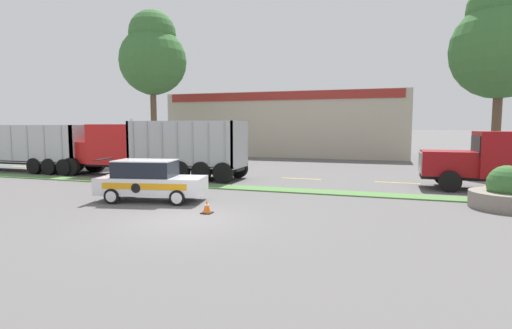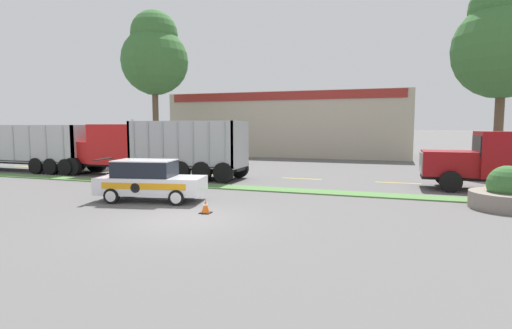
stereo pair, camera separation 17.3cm
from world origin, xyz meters
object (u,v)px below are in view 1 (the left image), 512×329
Objects in this scene: dump_truck_mid at (3,148)px; stone_planter at (507,194)px; dump_truck_trail at (135,149)px; traffic_cone at (207,207)px; rally_car at (150,180)px.

dump_truck_mid is 4.68× the size of stone_planter.
dump_truck_mid is at bearing -179.67° from dump_truck_trail.
dump_truck_mid reaches higher than stone_planter.
traffic_cone is (-10.45, -4.44, -0.33)m from stone_planter.
rally_car reaches higher than stone_planter.
traffic_cone is at bearing -43.18° from dump_truck_trail.
rally_car is 9.45× the size of traffic_cone.
dump_truck_trail is 12.25m from traffic_cone.
traffic_cone is at bearing -23.31° from rally_car.
stone_planter is 5.36× the size of traffic_cone.
traffic_cone is at bearing -22.60° from dump_truck_mid.
dump_truck_mid is 30.55m from stone_planter.
rally_car reaches higher than traffic_cone.
stone_planter reaches higher than traffic_cone.
dump_truck_trail is 4.62× the size of stone_planter.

